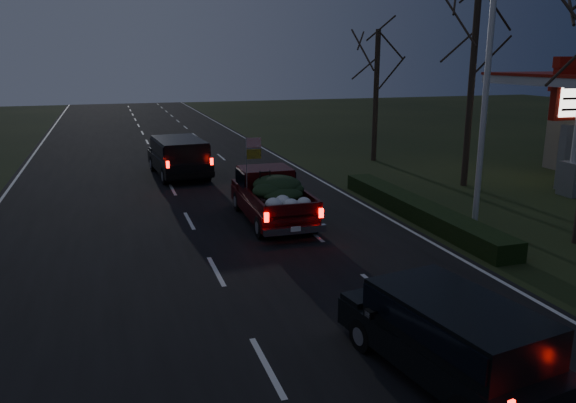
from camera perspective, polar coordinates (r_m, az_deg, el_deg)
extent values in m
plane|color=black|center=(15.14, -7.32, -7.09)|extent=(120.00, 120.00, 0.00)
cube|color=black|center=(15.14, -7.32, -7.06)|extent=(14.00, 120.00, 0.02)
cube|color=black|center=(20.43, 13.01, -0.79)|extent=(1.00, 10.00, 0.60)
cylinder|color=silver|center=(19.91, 19.47, 10.65)|extent=(0.20, 0.20, 9.00)
cube|color=gray|center=(26.72, 26.26, 4.02)|extent=(0.40, 0.40, 2.80)
cube|color=maroon|center=(26.44, 26.91, 9.78)|extent=(1.90, 0.35, 2.20)
cube|color=white|center=(26.32, 27.15, 9.30)|extent=(1.50, 0.03, 1.50)
cube|color=maroon|center=(26.40, 27.23, 12.47)|extent=(2.00, 0.40, 0.45)
cylinder|color=silver|center=(25.54, 27.21, 5.56)|extent=(0.24, 0.24, 4.60)
cube|color=gray|center=(25.79, 26.81, 2.05)|extent=(0.60, 0.90, 1.40)
cylinder|color=black|center=(25.72, 18.11, 10.86)|extent=(0.28, 0.28, 8.50)
cylinder|color=black|center=(31.25, 8.92, 10.49)|extent=(0.28, 0.28, 7.00)
cube|color=#3B0809|center=(19.45, -1.67, -0.33)|extent=(2.02, 4.85, 0.53)
cube|color=#3B0809|center=(20.10, -2.33, 2.25)|extent=(1.81, 1.57, 0.87)
cube|color=black|center=(20.08, -2.33, 2.52)|extent=(1.90, 1.48, 0.53)
cube|color=#3B0809|center=(18.21, -0.66, -0.41)|extent=(1.83, 2.73, 0.06)
ellipsoid|color=black|center=(18.57, -0.93, 1.25)|extent=(1.57, 1.76, 0.58)
cylinder|color=gray|center=(18.95, -4.24, 3.56)|extent=(0.03, 0.03, 1.92)
cube|color=red|center=(18.87, -3.51, 5.99)|extent=(0.50, 0.03, 0.33)
cube|color=gold|center=(18.93, -3.49, 4.83)|extent=(0.50, 0.03, 0.33)
cube|color=black|center=(27.44, -11.05, 3.92)|extent=(2.53, 5.31, 0.65)
cube|color=black|center=(27.06, -11.01, 5.35)|extent=(2.30, 3.90, 0.86)
cube|color=black|center=(27.04, -11.02, 5.53)|extent=(2.39, 3.80, 0.52)
cube|color=black|center=(10.59, 15.69, -14.08)|extent=(2.44, 4.52, 0.54)
cube|color=black|center=(10.18, 16.78, -11.54)|extent=(2.15, 3.36, 0.72)
cube|color=black|center=(10.15, 16.81, -11.17)|extent=(2.22, 3.28, 0.43)
cube|color=black|center=(10.35, 8.27, -11.24)|extent=(0.12, 0.21, 0.14)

